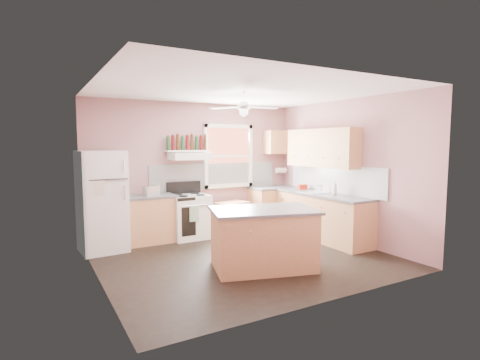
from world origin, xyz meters
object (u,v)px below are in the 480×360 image
stove (190,217)px  cart (232,217)px  toaster (151,191)px  island (263,240)px  refrigerator (102,201)px

stove → cart: 0.97m
toaster → island: (1.04, -2.25, -0.56)m
cart → toaster: bearing=166.4°
toaster → cart: bearing=-20.9°
cart → island: size_ratio=0.45×
toaster → cart: toaster is taller
refrigerator → island: bearing=-51.9°
refrigerator → stove: bearing=-0.8°
stove → island: same height
refrigerator → stove: size_ratio=2.03×
stove → cart: (0.97, 0.01, -0.11)m
refrigerator → cart: (2.62, 0.12, -0.55)m
cart → island: (-0.68, -2.24, 0.11)m
refrigerator → cart: refrigerator is taller
stove → cart: size_ratio=1.34×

